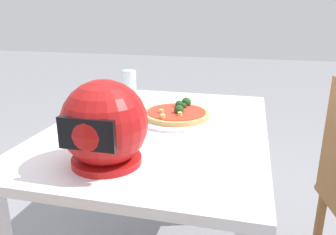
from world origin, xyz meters
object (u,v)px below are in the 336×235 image
Objects in this scene: dining_table at (159,146)px; drinking_glass at (129,83)px; pizza at (177,113)px; motorcycle_helmet at (104,125)px.

drinking_glass is (0.27, -0.41, 0.15)m from dining_table.
drinking_glass is at bearing -56.67° from dining_table.
pizza reaches higher than dining_table.
pizza is 1.09× the size of motorcycle_helmet.
dining_table is 8.23× the size of drinking_glass.
dining_table is at bearing -99.95° from motorcycle_helmet.
motorcycle_helmet is (0.11, 0.46, 0.09)m from pizza.
drinking_glass is at bearing -44.14° from pizza.
dining_table is at bearing 64.59° from pizza.
motorcycle_helmet reaches higher than dining_table.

